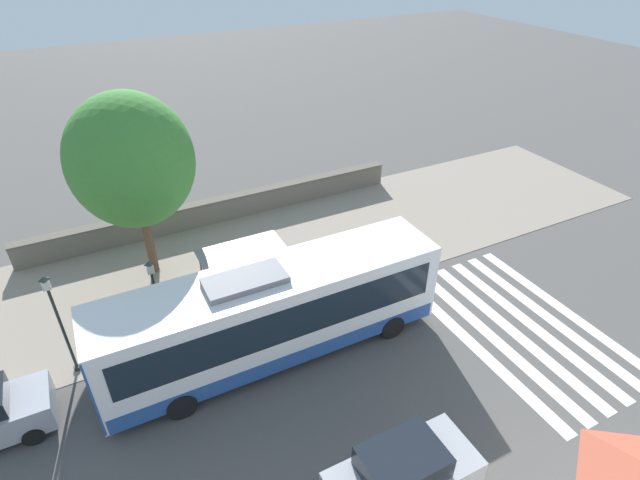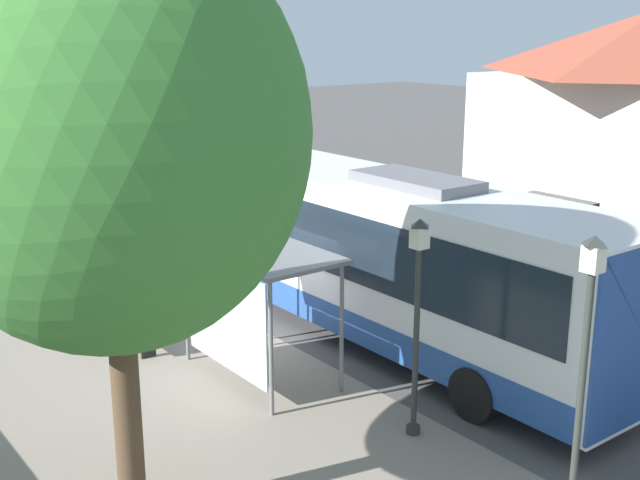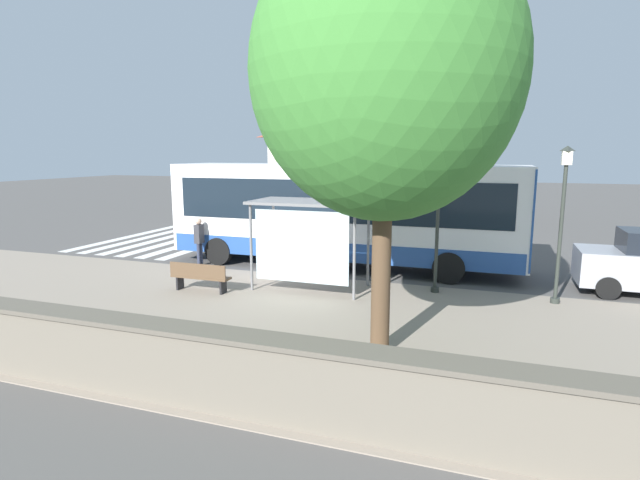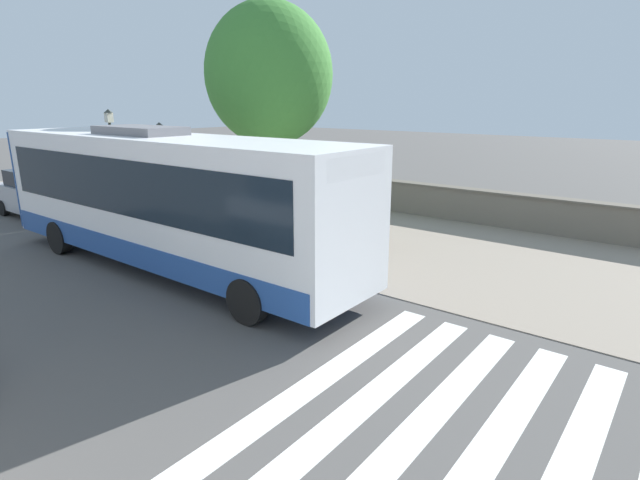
% 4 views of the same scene
% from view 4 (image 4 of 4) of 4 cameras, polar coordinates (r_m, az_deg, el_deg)
% --- Properties ---
extents(ground_plane, '(120.00, 120.00, 0.00)m').
position_cam_4_polar(ground_plane, '(14.81, -8.06, -2.24)').
color(ground_plane, '#514F4C').
rests_on(ground_plane, ground).
extents(sidewalk_plaza, '(9.00, 44.00, 0.02)m').
position_cam_4_polar(sidewalk_plaza, '(18.09, 2.16, 1.23)').
color(sidewalk_plaza, gray).
rests_on(sidewalk_plaza, ground).
extents(stone_wall, '(0.60, 20.00, 1.29)m').
position_cam_4_polar(stone_wall, '(21.30, 8.57, 5.04)').
color(stone_wall, '#6B6356').
rests_on(stone_wall, ground).
extents(bus, '(2.76, 12.33, 3.84)m').
position_cam_4_polar(bus, '(14.12, -17.25, 4.63)').
color(bus, white).
rests_on(bus, ground).
extents(bus_shelter, '(1.90, 3.42, 2.64)m').
position_cam_4_polar(bus_shelter, '(16.18, -7.40, 7.37)').
color(bus_shelter, slate).
rests_on(bus_shelter, ground).
extents(pedestrian, '(0.34, 0.23, 1.73)m').
position_cam_4_polar(pedestrian, '(12.08, 3.25, -1.16)').
color(pedestrian, '#2D3347').
rests_on(pedestrian, ground).
extents(bench, '(0.40, 1.82, 0.88)m').
position_cam_4_polar(bench, '(15.68, 3.71, 0.73)').
color(bench, brown).
rests_on(bench, ground).
extents(street_lamp_near, '(0.28, 0.28, 4.21)m').
position_cam_4_polar(street_lamp_near, '(21.00, -22.58, 8.97)').
color(street_lamp_near, '#2D332D').
rests_on(street_lamp_near, ground).
extents(street_lamp_far, '(0.28, 0.28, 3.81)m').
position_cam_4_polar(street_lamp_far, '(18.32, -17.53, 7.92)').
color(street_lamp_far, '#2D332D').
rests_on(street_lamp_far, ground).
extents(shade_tree, '(5.07, 5.07, 8.30)m').
position_cam_4_polar(shade_tree, '(20.98, -5.84, 18.27)').
color(shade_tree, brown).
rests_on(shade_tree, ground).
extents(parked_car_behind_bus, '(1.90, 4.12, 1.87)m').
position_cam_4_polar(parked_car_behind_bus, '(22.91, -29.54, 4.58)').
color(parked_car_behind_bus, '#9EA0A8').
rests_on(parked_car_behind_bus, ground).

